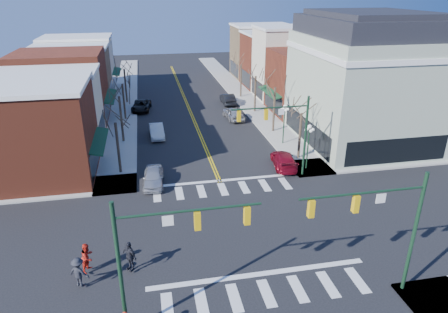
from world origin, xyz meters
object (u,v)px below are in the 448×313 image
victorian_corner (365,80)px  pedestrian_dark_a (129,256)px  lamppost_midblock (284,118)px  pedestrian_red_b (88,257)px  car_left_far (141,106)px  lamppost_corner (309,139)px  car_right_near (284,160)px  pedestrian_dark_b (79,272)px  car_left_near (153,177)px  car_right_far (228,99)px  car_right_mid (233,113)px  car_left_mid (157,131)px

victorian_corner → pedestrian_dark_a: 29.99m
lamppost_midblock → pedestrian_red_b: size_ratio=2.39×
car_left_far → lamppost_midblock: bearing=-39.5°
lamppost_corner → car_right_near: lamppost_corner is taller
lamppost_corner → pedestrian_dark_b: lamppost_corner is taller
lamppost_midblock → pedestrian_dark_a: size_ratio=2.28×
lamppost_corner → car_left_near: 13.97m
car_left_near → car_right_far: 25.98m
car_right_mid → pedestrian_dark_a: size_ratio=2.42×
lamppost_corner → car_right_near: bearing=150.3°
lamppost_corner → pedestrian_dark_a: size_ratio=2.28×
victorian_corner → pedestrian_red_b: victorian_corner is taller
car_right_mid → pedestrian_dark_b: (-14.96, -28.30, 0.26)m
car_left_near → car_left_far: (-0.82, 22.55, -0.03)m
car_left_far → car_right_mid: size_ratio=1.06×
lamppost_corner → lamppost_midblock: same height
pedestrian_red_b → lamppost_midblock: bearing=-20.8°
car_right_mid → pedestrian_dark_a: pedestrian_dark_a is taller
car_right_mid → car_right_near: bearing=90.1°
lamppost_midblock → car_left_far: bearing=132.9°
lamppost_midblock → car_left_mid: bearing=159.4°
car_right_far → pedestrian_red_b: size_ratio=2.52×
lamppost_corner → car_right_far: lamppost_corner is taller
victorian_corner → pedestrian_red_b: 31.69m
car_left_mid → lamppost_midblock: bearing=-22.7°
pedestrian_red_b → pedestrian_dark_a: bearing=-74.9°
car_left_far → car_left_near: bearing=-80.3°
car_left_far → car_right_near: 24.78m
lamppost_midblock → car_right_near: 6.20m
car_left_near → pedestrian_dark_b: pedestrian_dark_b is taller
victorian_corner → pedestrian_dark_a: victorian_corner is taller
car_right_mid → pedestrian_dark_b: pedestrian_dark_b is taller
lamppost_midblock → pedestrian_dark_a: lamppost_midblock is taller
lamppost_corner → car_right_near: 3.08m
car_left_mid → car_right_far: car_right_far is taller
car_left_mid → car_right_near: size_ratio=0.89×
lamppost_corner → car_left_far: bearing=123.3°
car_left_mid → pedestrian_dark_b: (-5.20, -23.61, 0.35)m
car_left_far → car_right_far: bearing=11.6°
lamppost_midblock → pedestrian_dark_b: lamppost_midblock is taller
lamppost_corner → pedestrian_dark_b: (-18.20, -12.24, -1.92)m
car_left_far → car_left_mid: bearing=-74.0°
car_left_near → car_left_far: car_left_near is taller
car_right_far → victorian_corner: bearing=121.9°
car_right_far → pedestrian_dark_a: (-13.00, -34.47, 0.35)m
victorian_corner → pedestrian_red_b: size_ratio=7.87×
lamppost_midblock → car_right_near: bearing=-108.2°
car_left_near → car_left_mid: (0.78, 11.69, -0.01)m
car_left_mid → pedestrian_red_b: pedestrian_red_b is taller
car_right_far → car_right_near: bearing=91.4°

